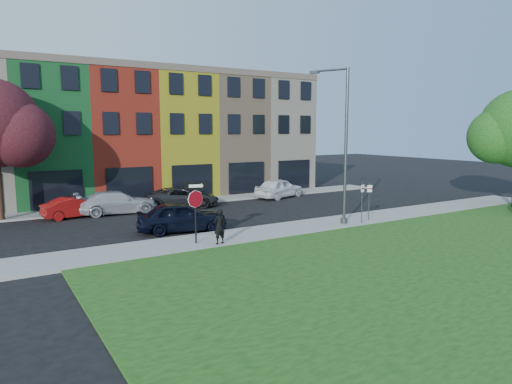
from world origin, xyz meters
TOP-DOWN VIEW (x-y plane):
  - ground at (0.00, 0.00)m, footprint 120.00×120.00m
  - sidewalk_near at (2.00, 3.00)m, footprint 40.00×3.00m
  - sidewalk_far at (-3.00, 15.00)m, footprint 40.00×2.40m
  - rowhouse_block at (-2.50, 21.18)m, footprint 30.00×10.12m
  - stop_sign at (-5.74, 2.62)m, footprint 1.03×0.28m
  - man at (-4.84, 1.90)m, footprint 0.75×0.61m
  - sedan_near at (-5.17, 5.77)m, footprint 4.14×5.75m
  - parked_car_red at (-9.40, 13.10)m, footprint 2.48×4.38m
  - parked_car_silver at (-6.77, 13.09)m, footprint 2.80×5.51m
  - parked_car_dark at (-1.99, 13.35)m, footprint 6.25×6.96m
  - parked_car_white at (6.44, 13.34)m, footprint 4.79×5.89m
  - street_lamp at (3.50, 2.60)m, footprint 1.26×2.43m
  - parking_sign_a at (4.45, 1.89)m, footprint 0.31×0.12m
  - parking_sign_b at (5.42, 2.28)m, footprint 0.31×0.13m

SIDE VIEW (x-z plane):
  - ground at x=0.00m, z-range 0.00..0.00m
  - sidewalk_near at x=2.00m, z-range 0.00..0.12m
  - sidewalk_far at x=-3.00m, z-range 0.00..0.12m
  - parked_car_red at x=-9.40m, z-range 0.00..1.32m
  - parked_car_dark at x=-1.99m, z-range 0.00..1.44m
  - parked_car_silver at x=-6.77m, z-range 0.00..1.52m
  - parked_car_white at x=6.44m, z-range 0.00..1.61m
  - sedan_near at x=-5.17m, z-range 0.00..1.66m
  - man at x=-4.84m, z-range 0.12..1.82m
  - parking_sign_b at x=5.42m, z-range 0.39..2.64m
  - parking_sign_a at x=4.45m, z-range 0.40..2.80m
  - stop_sign at x=-5.74m, z-range 0.75..3.71m
  - street_lamp at x=3.50m, z-range 0.15..9.07m
  - rowhouse_block at x=-2.50m, z-range -0.01..9.99m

